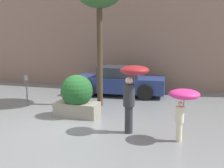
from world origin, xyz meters
name	(u,v)px	position (x,y,z in m)	size (l,w,h in m)	color
ground_plane	(64,124)	(0.00, 0.00, 0.00)	(40.00, 40.00, 0.00)	slate
building_facade	(120,29)	(0.00, 6.50, 3.00)	(18.00, 0.30, 6.00)	#8C6B5B
planter_box	(77,96)	(0.04, 0.91, 0.70)	(1.47, 1.08, 1.42)	gray
person_adult	(132,84)	(2.17, -0.14, 1.41)	(0.80, 0.80, 1.91)	#2D2D33
person_child	(183,99)	(3.56, -0.40, 1.13)	(0.79, 0.79, 1.38)	beige
parked_car_near	(120,82)	(0.51, 4.70, 0.61)	(4.17, 2.11, 1.30)	navy
parking_meter	(26,84)	(-2.42, 1.70, 0.87)	(0.14, 0.14, 1.20)	#595B60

